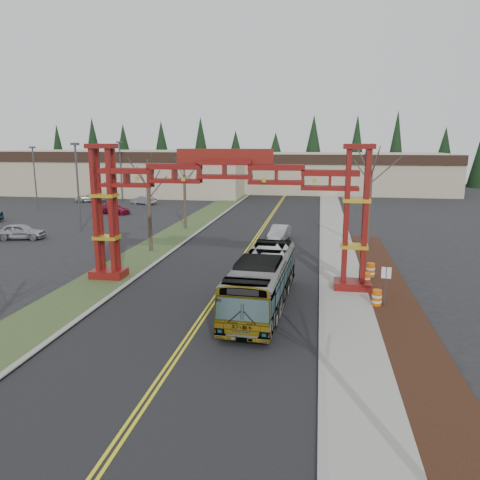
% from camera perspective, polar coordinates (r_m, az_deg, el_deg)
% --- Properties ---
extents(ground, '(200.00, 200.00, 0.00)m').
position_cam_1_polar(ground, '(14.94, -17.09, -25.68)').
color(ground, black).
rests_on(ground, ground).
extents(road, '(12.00, 110.00, 0.02)m').
position_cam_1_polar(road, '(37.02, 0.33, -2.20)').
color(road, black).
rests_on(road, ground).
extents(lane_line_left, '(0.12, 100.00, 0.01)m').
position_cam_1_polar(lane_line_left, '(37.04, 0.15, -2.17)').
color(lane_line_left, yellow).
rests_on(lane_line_left, road).
extents(lane_line_right, '(0.12, 100.00, 0.01)m').
position_cam_1_polar(lane_line_right, '(37.00, 0.52, -2.19)').
color(lane_line_right, yellow).
rests_on(lane_line_right, road).
extents(curb_right, '(0.30, 110.00, 0.15)m').
position_cam_1_polar(curb_right, '(36.55, 9.90, -2.46)').
color(curb_right, gray).
rests_on(curb_right, ground).
extents(sidewalk_right, '(2.60, 110.00, 0.14)m').
position_cam_1_polar(sidewalk_right, '(36.60, 12.17, -2.54)').
color(sidewalk_right, gray).
rests_on(sidewalk_right, ground).
extents(landscape_strip, '(2.60, 50.00, 0.12)m').
position_cam_1_polar(landscape_strip, '(22.74, 20.45, -12.05)').
color(landscape_strip, black).
rests_on(landscape_strip, ground).
extents(grass_median, '(4.00, 110.00, 0.08)m').
position_cam_1_polar(grass_median, '(39.07, -11.33, -1.64)').
color(grass_median, '#394C26').
rests_on(grass_median, ground).
extents(curb_left, '(0.30, 110.00, 0.15)m').
position_cam_1_polar(curb_left, '(38.45, -8.75, -1.71)').
color(curb_left, gray).
rests_on(curb_left, ground).
extents(gateway_arch, '(18.20, 1.60, 8.90)m').
position_cam_1_polar(gateway_arch, '(29.19, -1.88, 5.92)').
color(gateway_arch, '#640D0D').
rests_on(gateway_arch, ground).
extents(retail_building_west, '(46.00, 22.30, 7.50)m').
position_cam_1_polar(retail_building_west, '(89.99, -13.98, 8.14)').
color(retail_building_west, '#B6A78B').
rests_on(retail_building_west, ground).
extents(retail_building_east, '(38.00, 20.30, 7.00)m').
position_cam_1_polar(retail_building_east, '(90.67, 12.38, 8.08)').
color(retail_building_east, '#B6A78B').
rests_on(retail_building_east, ground).
extents(conifer_treeline, '(116.10, 5.60, 13.00)m').
position_cam_1_polar(conifer_treeline, '(102.63, 6.62, 10.34)').
color(conifer_treeline, black).
rests_on(conifer_treeline, ground).
extents(transit_bus, '(3.03, 10.88, 3.00)m').
position_cam_1_polar(transit_bus, '(25.73, 2.70, -5.08)').
color(transit_bus, '#9C9EA3').
rests_on(transit_bus, ground).
extents(silver_sedan, '(1.98, 4.41, 1.41)m').
position_cam_1_polar(silver_sedan, '(43.67, 4.83, 0.85)').
color(silver_sedan, '#A5A8AD').
rests_on(silver_sedan, ground).
extents(parked_car_near_a, '(4.73, 2.68, 1.52)m').
position_cam_1_polar(parked_car_near_a, '(48.69, -25.21, 0.96)').
color(parked_car_near_a, '#A6A8AD').
rests_on(parked_car_near_a, ground).
extents(parked_car_mid_a, '(4.71, 3.00, 1.27)m').
position_cam_1_polar(parked_car_mid_a, '(62.10, -15.07, 3.68)').
color(parked_car_mid_a, maroon).
rests_on(parked_car_mid_a, ground).
extents(parked_car_far_a, '(4.25, 2.77, 1.32)m').
position_cam_1_polar(parked_car_far_a, '(70.85, -11.68, 4.82)').
color(parked_car_far_a, '#ACADB4').
rests_on(parked_car_far_a, ground).
extents(parked_car_far_b, '(5.13, 3.64, 1.30)m').
position_cam_1_polar(parked_car_far_b, '(75.98, -17.77, 4.95)').
color(parked_car_far_b, silver).
rests_on(parked_car_far_b, ground).
extents(bare_tree_median_mid, '(3.33, 3.33, 7.64)m').
position_cam_1_polar(bare_tree_median_mid, '(39.17, -11.11, 6.37)').
color(bare_tree_median_mid, '#382D26').
rests_on(bare_tree_median_mid, ground).
extents(bare_tree_median_far, '(2.90, 2.90, 7.60)m').
position_cam_1_polar(bare_tree_median_far, '(49.03, -6.80, 7.83)').
color(bare_tree_median_far, '#382D26').
rests_on(bare_tree_median_far, ground).
extents(bare_tree_right_far, '(3.47, 3.47, 8.91)m').
position_cam_1_polar(bare_tree_right_far, '(40.95, 15.66, 8.01)').
color(bare_tree_right_far, '#382D26').
rests_on(bare_tree_right_far, ground).
extents(light_pole_near, '(0.78, 0.39, 8.95)m').
position_cam_1_polar(light_pole_near, '(50.46, -19.20, 6.84)').
color(light_pole_near, '#3F3F44').
rests_on(light_pole_near, ground).
extents(light_pole_mid, '(0.73, 0.37, 8.47)m').
position_cam_1_polar(light_pole_mid, '(67.92, -23.76, 7.38)').
color(light_pole_mid, '#3F3F44').
rests_on(light_pole_mid, ground).
extents(light_pole_far, '(0.79, 0.40, 9.16)m').
position_cam_1_polar(light_pole_far, '(74.89, -14.36, 8.63)').
color(light_pole_far, '#3F3F44').
rests_on(light_pole_far, ground).
extents(street_sign, '(0.53, 0.11, 2.31)m').
position_cam_1_polar(street_sign, '(26.90, 17.36, -4.52)').
color(street_sign, '#3F3F44').
rests_on(street_sign, ground).
extents(barrel_south, '(0.54, 0.54, 1.01)m').
position_cam_1_polar(barrel_south, '(27.14, 16.33, -6.87)').
color(barrel_south, '#D55F0B').
rests_on(barrel_south, ground).
extents(barrel_mid, '(0.52, 0.52, 0.97)m').
position_cam_1_polar(barrel_mid, '(30.48, 15.10, -4.78)').
color(barrel_mid, '#D55F0B').
rests_on(barrel_mid, ground).
extents(barrel_north, '(0.56, 0.56, 1.04)m').
position_cam_1_polar(barrel_north, '(32.71, 15.63, -3.62)').
color(barrel_north, '#D55F0B').
rests_on(barrel_north, ground).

